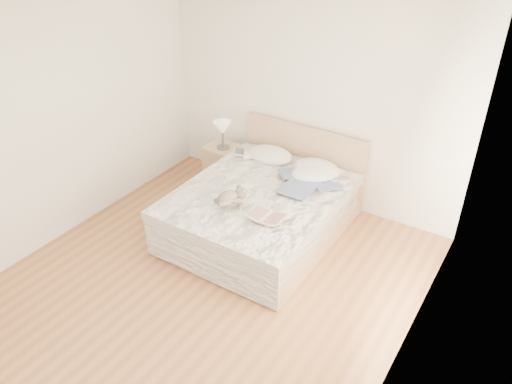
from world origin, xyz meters
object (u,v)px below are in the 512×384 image
table_lamp (223,129)px  nightstand (224,165)px  photo_book (245,154)px  teddy_bear (228,202)px  bed (263,210)px  childrens_book (266,217)px

table_lamp → nightstand: bearing=126.0°
photo_book → teddy_bear: bearing=-95.5°
nightstand → teddy_bear: (0.94, -1.21, 0.37)m
bed → nightstand: (-1.07, 0.69, -0.03)m
photo_book → childrens_book: size_ratio=0.79×
bed → childrens_book: (0.35, -0.51, 0.32)m
nightstand → teddy_bear: 1.58m
bed → photo_book: (-0.64, 0.56, 0.32)m
table_lamp → childrens_book: bearing=-39.9°
childrens_book → teddy_bear: (-0.48, -0.01, 0.02)m
table_lamp → photo_book: 0.47m
table_lamp → photo_book: table_lamp is taller
nightstand → table_lamp: 0.56m
table_lamp → teddy_bear: bearing=-52.1°
bed → table_lamp: (-1.05, 0.66, 0.53)m
table_lamp → teddy_bear: 1.51m
bed → table_lamp: size_ratio=5.62×
nightstand → childrens_book: (1.43, -1.20, 0.35)m
teddy_bear → childrens_book: bearing=24.6°
photo_book → table_lamp: bearing=135.8°
childrens_book → teddy_bear: bearing=-179.1°
bed → teddy_bear: size_ratio=6.83×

